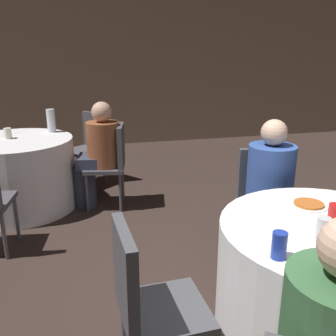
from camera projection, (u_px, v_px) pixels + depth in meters
The scene contains 15 objects.
wall_back at pixel (143, 63), 6.42m from camera, with size 16.00×0.06×2.80m.
table_near at pixel (324, 289), 2.02m from camera, with size 1.15×1.15×0.74m.
table_far at pixel (18, 174), 3.90m from camera, with size 1.16×1.16×0.74m.
chair_near_west at pixel (145, 297), 1.71m from camera, with size 0.42×0.42×0.88m.
chair_near_north at pixel (264, 195), 2.91m from camera, with size 0.46×0.46×0.88m.
chair_far_northeast at pixel (90, 142), 4.61m from camera, with size 0.56×0.56×0.88m.
chair_far_east at pixel (113, 158), 3.90m from camera, with size 0.47×0.47×0.88m.
person_blue_shirt at pixel (272, 196), 2.74m from camera, with size 0.38×0.51×1.14m.
person_floral_shirt at pixel (97, 155), 3.88m from camera, with size 0.51×0.38×1.11m.
pizza_plate_near at pixel (309, 204), 2.17m from camera, with size 0.21×0.21×0.02m.
soda_can_blue at pixel (279, 245), 1.61m from camera, with size 0.07×0.07×0.12m.
soda_can_silver at pixel (323, 230), 1.75m from camera, with size 0.07×0.07×0.12m.
soda_can_red at pixel (334, 215), 1.90m from camera, with size 0.07×0.07×0.12m.
bottle_far at pixel (51, 121), 4.09m from camera, with size 0.09×0.09×0.25m.
cup_far at pixel (8, 133), 3.81m from camera, with size 0.07×0.07×0.11m.
Camera 1 is at (-1.21, -1.45, 1.60)m, focal length 40.00 mm.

